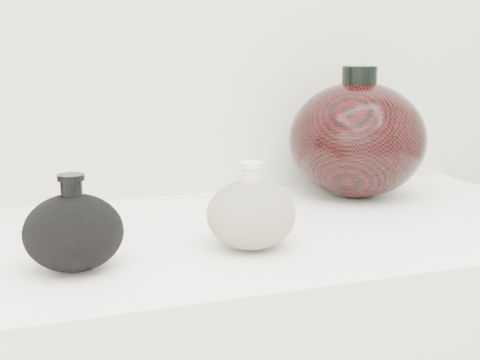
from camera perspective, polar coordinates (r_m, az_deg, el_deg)
name	(u,v)px	position (r m, az deg, el deg)	size (l,w,h in m)	color
black_gourd_vase	(74,231)	(0.82, -14.02, -4.28)	(0.16, 0.16, 0.12)	black
cream_gourd_vase	(251,214)	(0.88, 0.95, -2.90)	(0.12, 0.12, 0.12)	beige
right_round_pot	(357,139)	(1.18, 9.97, 3.45)	(0.27, 0.27, 0.23)	black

